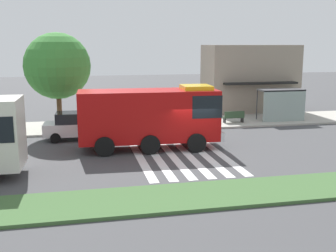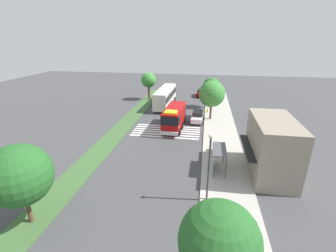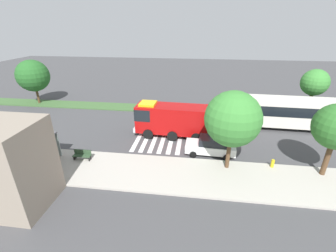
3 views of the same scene
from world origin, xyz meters
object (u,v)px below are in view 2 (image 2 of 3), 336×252
object	(u,v)px
bus_stop_shelter	(216,154)
fire_hydrant	(208,110)
parked_car_west	(201,93)
transit_bus	(165,96)
sidewalk_tree_far_west	(211,86)
sidewalk_tree_west	(212,94)
median_tree_far_west	(149,80)
bench_near_shelter	(214,149)
street_lamp	(209,163)
sidewalk_tree_east	(219,242)
parked_car_mid	(197,116)
median_tree_west	(20,175)
fire_truck	(174,117)

from	to	relation	value
bus_stop_shelter	fire_hydrant	bearing A→B (deg)	-177.41
parked_car_west	transit_bus	world-z (taller)	transit_bus
sidewalk_tree_far_west	fire_hydrant	size ratio (longest dim) A/B	8.60
bus_stop_shelter	sidewalk_tree_west	size ratio (longest dim) A/B	0.52
parked_car_west	median_tree_far_west	bearing A→B (deg)	-63.80
bus_stop_shelter	bench_near_shelter	bearing A→B (deg)	179.93
street_lamp	median_tree_far_west	xyz separation A→B (m)	(-34.18, -13.56, 0.67)
bus_stop_shelter	sidewalk_tree_east	distance (m)	14.71
transit_bus	street_lamp	xyz separation A→B (m)	(29.48, 8.91, 1.67)
parked_car_mid	street_lamp	distance (m)	21.20
parked_car_mid	street_lamp	world-z (taller)	street_lamp
sidewalk_tree_far_west	median_tree_west	distance (m)	37.53
fire_truck	parked_car_west	size ratio (longest dim) A/B	1.73
transit_bus	median_tree_west	world-z (taller)	median_tree_west
bus_stop_shelter	sidewalk_tree_far_west	distance (m)	24.65
fire_truck	parked_car_west	world-z (taller)	fire_truck
sidewalk_tree_west	sidewalk_tree_east	bearing A→B (deg)	0.00
sidewalk_tree_far_west	parked_car_mid	bearing A→B (deg)	-13.79
fire_hydrant	parked_car_mid	bearing A→B (deg)	-18.20
parked_car_mid	sidewalk_tree_far_west	world-z (taller)	sidewalk_tree_far_west
bus_stop_shelter	sidewalk_tree_west	world-z (taller)	sidewalk_tree_west
bus_stop_shelter	median_tree_west	size ratio (longest dim) A/B	0.54
parked_car_mid	street_lamp	bearing A→B (deg)	7.55
median_tree_far_west	bench_near_shelter	bearing A→B (deg)	30.11
median_tree_west	bench_near_shelter	bearing A→B (deg)	134.83
median_tree_far_west	parked_car_mid	bearing A→B (deg)	41.56
bus_stop_shelter	street_lamp	distance (m)	5.76
bus_stop_shelter	sidewalk_tree_east	world-z (taller)	sidewalk_tree_east
sidewalk_tree_west	fire_hydrant	bearing A→B (deg)	-172.62
sidewalk_tree_far_west	parked_car_west	bearing A→B (deg)	-167.02
parked_car_mid	sidewalk_tree_far_west	bearing A→B (deg)	168.85
transit_bus	median_tree_west	xyz separation A→B (m)	(34.45, -4.65, 2.16)
transit_bus	bench_near_shelter	bearing A→B (deg)	-152.46
fire_truck	transit_bus	xyz separation A→B (m)	(-12.82, -3.62, 0.16)
street_lamp	sidewalk_tree_east	distance (m)	9.13
fire_hydrant	sidewalk_tree_west	bearing A→B (deg)	7.38
parked_car_west	bus_stop_shelter	xyz separation A→B (m)	(34.05, 2.64, 0.98)
transit_bus	median_tree_west	distance (m)	34.83
transit_bus	bus_stop_shelter	xyz separation A→B (m)	(24.13, 9.75, -0.29)
parked_car_west	transit_bus	xyz separation A→B (m)	(9.92, -7.11, 1.27)
fire_truck	parked_car_mid	xyz separation A→B (m)	(-4.25, 3.49, -1.12)
parked_car_mid	median_tree_west	distance (m)	28.63
sidewalk_tree_far_west	median_tree_far_west	world-z (taller)	median_tree_far_west
transit_bus	bench_near_shelter	world-z (taller)	transit_bus
sidewalk_tree_east	parked_car_west	bearing A→B (deg)	-177.40
fire_truck	median_tree_far_west	size ratio (longest dim) A/B	1.37
median_tree_far_west	sidewalk_tree_east	bearing A→B (deg)	17.89
parked_car_west	transit_bus	bearing A→B (deg)	-33.38
street_lamp	sidewalk_tree_far_west	size ratio (longest dim) A/B	1.04
fire_truck	fire_hydrant	distance (m)	10.86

